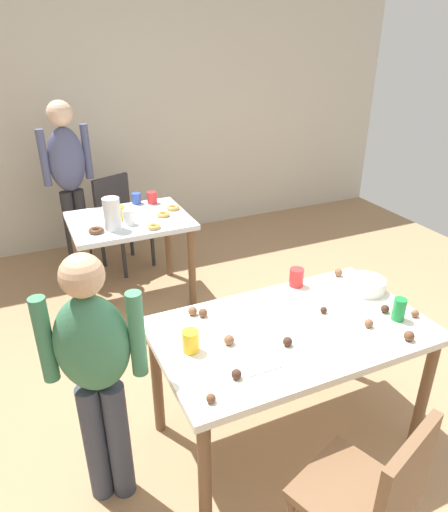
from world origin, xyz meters
name	(u,v)px	position (x,y,z in m)	size (l,w,h in m)	color
ground_plane	(272,431)	(0.00, 0.00, 0.00)	(6.40, 6.40, 0.00)	#9E7A56
wall_back	(122,117)	(0.00, 3.20, 1.30)	(6.40, 0.10, 2.60)	beige
dining_table_near	(291,342)	(0.05, -0.05, 0.66)	(1.39, 0.82, 0.75)	silver
dining_table_far	(130,232)	(-0.33, 1.78, 0.63)	(0.93, 0.74, 0.75)	silver
chair_near_table	(372,495)	(-0.06, -0.83, 0.50)	(0.51, 0.51, 0.87)	brown
chair_far_table	(120,217)	(-0.26, 2.50, 0.50)	(0.52, 0.52, 0.87)	#2D2D33
person_girl_near	(96,368)	(-0.92, 0.00, 0.79)	(0.45, 0.29, 1.33)	#383D4C
person_adult_far	(69,174)	(-0.66, 2.53, 0.96)	(0.45, 0.27, 1.58)	#28282D
mixing_bowl	(366,285)	(0.63, 0.09, 0.79)	(0.22, 0.22, 0.07)	white
soda_can	(399,309)	(0.59, -0.22, 0.81)	(0.07, 0.07, 0.12)	#198438
fork_near	(265,371)	(-0.24, -0.29, 0.75)	(0.17, 0.02, 0.01)	silver
cup_near_0	(296,277)	(0.30, 0.31, 0.80)	(0.08, 0.08, 0.11)	red
cup_near_1	(191,341)	(-0.49, -0.02, 0.80)	(0.08, 0.08, 0.11)	yellow
cake_ball_0	(409,336)	(0.51, -0.38, 0.78)	(0.05, 0.05, 0.05)	brown
cake_ball_1	(288,342)	(-0.05, -0.17, 0.77)	(0.05, 0.05, 0.05)	#3D2319
cake_ball_2	(229,340)	(-0.30, -0.04, 0.77)	(0.05, 0.05, 0.05)	brown
cake_ball_3	(324,310)	(0.27, -0.01, 0.77)	(0.04, 0.04, 0.04)	#3D2319
cake_ball_4	(211,398)	(-0.53, -0.36, 0.77)	(0.04, 0.04, 0.04)	brown
cake_ball_5	(236,374)	(-0.38, -0.28, 0.77)	(0.05, 0.05, 0.05)	#3D2319
cake_ball_6	(338,272)	(0.60, 0.30, 0.77)	(0.05, 0.05, 0.05)	brown
cake_ball_7	(385,309)	(0.57, -0.14, 0.77)	(0.04, 0.04, 0.04)	#3D2319
cake_ball_8	(415,314)	(0.69, -0.24, 0.77)	(0.04, 0.04, 0.04)	brown
cake_ball_9	(369,323)	(0.40, -0.21, 0.77)	(0.04, 0.04, 0.04)	brown
cake_ball_10	(193,311)	(-0.37, 0.27, 0.77)	(0.05, 0.05, 0.05)	brown
cake_ball_11	(203,313)	(-0.33, 0.23, 0.77)	(0.05, 0.05, 0.05)	brown
pitcher_far	(112,214)	(-0.49, 1.61, 0.87)	(0.13, 0.13, 0.25)	white
cup_far_0	(136,198)	(-0.18, 2.10, 0.80)	(0.08, 0.08, 0.09)	#3351B2
cup_far_1	(152,198)	(-0.06, 2.05, 0.80)	(0.08, 0.08, 0.10)	red
cup_far_2	(128,217)	(-0.36, 1.66, 0.81)	(0.08, 0.08, 0.12)	white
cup_far_3	(120,213)	(-0.39, 1.79, 0.81)	(0.08, 0.08, 0.11)	yellow
donut_far_0	(173,208)	(0.06, 1.83, 0.77)	(0.11, 0.11, 0.03)	gold
donut_far_1	(96,230)	(-0.62, 1.60, 0.77)	(0.11, 0.11, 0.03)	brown
donut_far_2	(154,226)	(-0.21, 1.50, 0.76)	(0.10, 0.10, 0.03)	gold
donut_far_3	(163,214)	(-0.07, 1.71, 0.77)	(0.11, 0.11, 0.03)	gold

